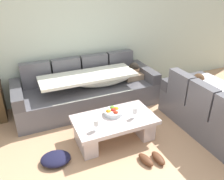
{
  "coord_description": "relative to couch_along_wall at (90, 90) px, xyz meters",
  "views": [
    {
      "loc": [
        -0.98,
        -2.04,
        2.25
      ],
      "look_at": [
        0.38,
        1.06,
        0.55
      ],
      "focal_mm": 36.64,
      "sensor_mm": 36.0,
      "label": 1
    }
  ],
  "objects": [
    {
      "name": "coffee_table",
      "position": [
        0.01,
        -1.12,
        -0.09
      ],
      "size": [
        1.2,
        0.68,
        0.38
      ],
      "color": "beige",
      "rests_on": "ground_plane"
    },
    {
      "name": "back_wall",
      "position": [
        -0.17,
        0.52,
        1.02
      ],
      "size": [
        9.0,
        0.1,
        2.7
      ],
      "primitive_type": "cube",
      "color": "beige",
      "rests_on": "ground_plane"
    },
    {
      "name": "fruit_bowl",
      "position": [
        0.03,
        -1.02,
        0.1
      ],
      "size": [
        0.28,
        0.28,
        0.1
      ],
      "color": "silver",
      "rests_on": "coffee_table"
    },
    {
      "name": "ground_plane",
      "position": [
        -0.17,
        -1.63,
        -0.33
      ],
      "size": [
        14.0,
        14.0,
        0.0
      ],
      "primitive_type": "plane",
      "color": "tan"
    },
    {
      "name": "open_magazine",
      "position": [
        0.26,
        -1.04,
        0.06
      ],
      "size": [
        0.33,
        0.29,
        0.01
      ],
      "primitive_type": "cube",
      "rotation": [
        0.0,
        0.0,
        0.35
      ],
      "color": "white",
      "rests_on": "coffee_table"
    },
    {
      "name": "couch_along_wall",
      "position": [
        0.0,
        0.0,
        0.0
      ],
      "size": [
        2.59,
        0.92,
        0.88
      ],
      "color": "#59585E",
      "rests_on": "ground_plane"
    },
    {
      "name": "couch_near_window",
      "position": [
        1.57,
        -1.54,
        0.01
      ],
      "size": [
        0.92,
        1.82,
        0.88
      ],
      "rotation": [
        0.0,
        0.0,
        1.57
      ],
      "color": "#59585E",
      "rests_on": "ground_plane"
    },
    {
      "name": "pair_of_shoes",
      "position": [
        0.27,
        -1.76,
        -0.28
      ],
      "size": [
        0.31,
        0.32,
        0.09
      ],
      "color": "#59331E",
      "rests_on": "ground_plane"
    },
    {
      "name": "wine_glass_near_left",
      "position": [
        -0.34,
        -1.29,
        0.17
      ],
      "size": [
        0.07,
        0.07,
        0.17
      ],
      "color": "silver",
      "rests_on": "coffee_table"
    },
    {
      "name": "crumpled_garment",
      "position": [
        -0.91,
        -1.25,
        -0.27
      ],
      "size": [
        0.46,
        0.41,
        0.12
      ],
      "primitive_type": "ellipsoid",
      "rotation": [
        0.0,
        0.0,
        2.9
      ],
      "color": "#191933",
      "rests_on": "ground_plane"
    },
    {
      "name": "wine_glass_near_right",
      "position": [
        0.28,
        -1.22,
        0.17
      ],
      "size": [
        0.07,
        0.07,
        0.17
      ],
      "color": "silver",
      "rests_on": "coffee_table"
    }
  ]
}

